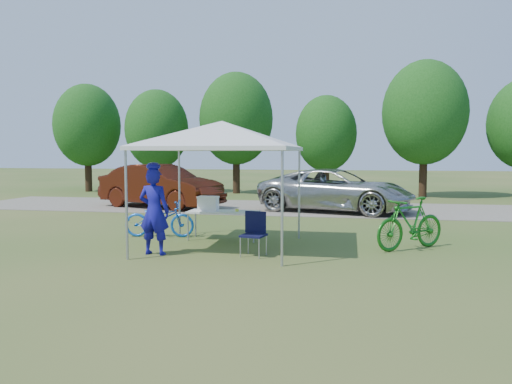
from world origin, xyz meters
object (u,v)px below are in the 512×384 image
folding_chair (254,230)px  minivan (336,190)px  cyclist (154,212)px  sedan (161,186)px  bike_green (410,223)px  folding_table (223,213)px  bike_blue (159,219)px  cooler (208,203)px

folding_chair → minivan: size_ratio=0.16×
folding_chair → cyclist: bearing=-159.7°
sedan → bike_green: bearing=-109.3°
folding_table → bike_blue: bearing=177.3°
minivan → sedan: sedan is taller
folding_table → folding_chair: folding_chair is taller
bike_blue → minivan: (4.09, 6.09, 0.31)m
folding_table → folding_chair: 1.95m
bike_blue → sedan: size_ratio=0.35×
bike_blue → bike_green: (5.84, -0.52, 0.11)m
folding_table → bike_blue: bike_blue is taller
cooler → cyclist: cyclist is taller
folding_chair → cooler: size_ratio=1.85×
bike_green → minivan: bearing=155.5°
cyclist → sedan: bearing=-65.3°
cooler → bike_green: size_ratio=0.25×
bike_blue → bike_green: bearing=-102.1°
bike_green → sedan: size_ratio=0.38×
cyclist → sedan: (-3.09, 8.15, -0.05)m
minivan → cyclist: bearing=172.9°
bike_green → sedan: 10.58m
folding_chair → bike_green: 3.36m
bike_blue → sedan: sedan is taller
cyclist → bike_blue: bearing=-66.9°
cooler → minivan: minivan is taller
folding_table → bike_green: size_ratio=0.89×
minivan → bike_green: bearing=-149.6°
bike_green → minivan: size_ratio=0.35×
cooler → cyclist: 2.03m
cyclist → minivan: 8.79m
cyclist → bike_blue: (-0.70, 2.02, -0.43)m
cooler → bike_green: (4.58, -0.44, -0.30)m
folding_chair → cyclist: cyclist is taller
folding_table → sedan: bearing=123.0°
cyclist → bike_blue: 2.18m
minivan → folding_chair: bearing=-174.6°
bike_blue → folding_chair: bearing=-129.4°
sedan → folding_chair: bearing=-127.3°
folding_table → cyclist: 2.17m
minivan → cooler: bearing=170.9°
folding_chair → cooler: (-1.44, 1.64, 0.34)m
folding_table → bike_blue: (-1.64, 0.08, -0.19)m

